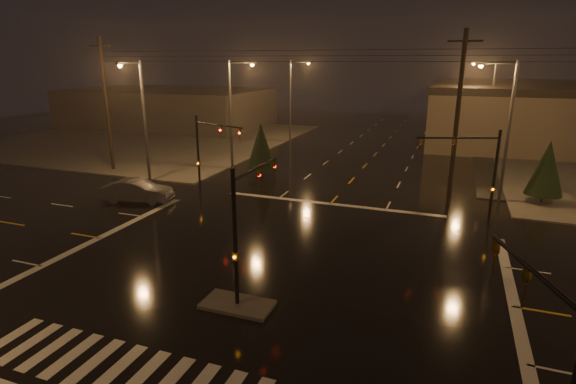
# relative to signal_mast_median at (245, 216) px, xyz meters

# --- Properties ---
(ground) EXTENTS (140.00, 140.00, 0.00)m
(ground) POSITION_rel_signal_mast_median_xyz_m (-0.00, 3.07, -3.75)
(ground) COLOR black
(ground) RESTS_ON ground
(sidewalk_nw) EXTENTS (36.00, 36.00, 0.12)m
(sidewalk_nw) POSITION_rel_signal_mast_median_xyz_m (-30.00, 33.07, -3.69)
(sidewalk_nw) COLOR #43413C
(sidewalk_nw) RESTS_ON ground
(median_island) EXTENTS (3.00, 1.60, 0.15)m
(median_island) POSITION_rel_signal_mast_median_xyz_m (-0.00, -0.93, -3.68)
(median_island) COLOR #43413C
(median_island) RESTS_ON ground
(crosswalk) EXTENTS (15.00, 2.60, 0.01)m
(crosswalk) POSITION_rel_signal_mast_median_xyz_m (-0.00, -5.93, -3.75)
(crosswalk) COLOR beige
(crosswalk) RESTS_ON ground
(stop_bar_far) EXTENTS (16.00, 0.50, 0.01)m
(stop_bar_far) POSITION_rel_signal_mast_median_xyz_m (-0.00, 14.07, -3.75)
(stop_bar_far) COLOR beige
(stop_bar_far) RESTS_ON ground
(commercial_block) EXTENTS (30.00, 18.00, 5.60)m
(commercial_block) POSITION_rel_signal_mast_median_xyz_m (-35.00, 45.07, -0.95)
(commercial_block) COLOR #3F3A37
(commercial_block) RESTS_ON ground
(signal_mast_median) EXTENTS (0.25, 4.59, 6.00)m
(signal_mast_median) POSITION_rel_signal_mast_median_xyz_m (0.00, 0.00, 0.00)
(signal_mast_median) COLOR black
(signal_mast_median) RESTS_ON ground
(signal_mast_ne) EXTENTS (4.84, 1.86, 6.00)m
(signal_mast_ne) POSITION_rel_signal_mast_median_xyz_m (9.50, 13.21, 0.04)
(signal_mast_ne) COLOR black
(signal_mast_ne) RESTS_ON ground
(signal_mast_nw) EXTENTS (4.84, 1.86, 6.00)m
(signal_mast_nw) POSITION_rel_signal_mast_median_xyz_m (-9.50, 13.21, 0.04)
(signal_mast_nw) COLOR black
(signal_mast_nw) RESTS_ON ground
(signal_mast_se) EXTENTS (1.55, 3.87, 6.00)m
(signal_mast_se) POSITION_rel_signal_mast_median_xyz_m (10.23, -6.68, -0.04)
(signal_mast_se) COLOR black
(signal_mast_se) RESTS_ON ground
(streetlight_1) EXTENTS (2.77, 0.32, 10.00)m
(streetlight_1) POSITION_rel_signal_mast_median_xyz_m (-11.18, 21.07, 2.05)
(streetlight_1) COLOR #38383A
(streetlight_1) RESTS_ON ground
(streetlight_2) EXTENTS (2.77, 0.32, 10.00)m
(streetlight_2) POSITION_rel_signal_mast_median_xyz_m (-11.18, 37.07, 2.05)
(streetlight_2) COLOR #38383A
(streetlight_2) RESTS_ON ground
(streetlight_3) EXTENTS (2.77, 0.32, 10.00)m
(streetlight_3) POSITION_rel_signal_mast_median_xyz_m (11.18, 19.07, 2.05)
(streetlight_3) COLOR #38383A
(streetlight_3) RESTS_ON ground
(streetlight_4) EXTENTS (2.77, 0.32, 10.00)m
(streetlight_4) POSITION_rel_signal_mast_median_xyz_m (11.18, 39.07, 2.05)
(streetlight_4) COLOR #38383A
(streetlight_4) RESTS_ON ground
(streetlight_5) EXTENTS (0.32, 2.77, 10.00)m
(streetlight_5) POSITION_rel_signal_mast_median_xyz_m (-16.00, 14.26, 2.05)
(streetlight_5) COLOR #38383A
(streetlight_5) RESTS_ON ground
(utility_pole_0) EXTENTS (2.20, 0.32, 12.00)m
(utility_pole_0) POSITION_rel_signal_mast_median_xyz_m (-22.00, 17.07, 2.38)
(utility_pole_0) COLOR black
(utility_pole_0) RESTS_ON ground
(utility_pole_1) EXTENTS (2.20, 0.32, 12.00)m
(utility_pole_1) POSITION_rel_signal_mast_median_xyz_m (8.00, 17.07, 2.38)
(utility_pole_1) COLOR black
(utility_pole_1) RESTS_ON ground
(conifer_0) EXTENTS (2.52, 2.52, 4.64)m
(conifer_0) POSITION_rel_signal_mast_median_xyz_m (14.32, 19.41, -1.08)
(conifer_0) COLOR black
(conifer_0) RESTS_ON ground
(conifer_3) EXTENTS (2.61, 2.61, 4.78)m
(conifer_3) POSITION_rel_signal_mast_median_xyz_m (-7.91, 19.74, -1.02)
(conifer_3) COLOR black
(conifer_3) RESTS_ON ground
(car_crossing) EXTENTS (5.24, 2.80, 1.64)m
(car_crossing) POSITION_rel_signal_mast_median_xyz_m (-13.40, 9.72, -2.93)
(car_crossing) COLOR #525359
(car_crossing) RESTS_ON ground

